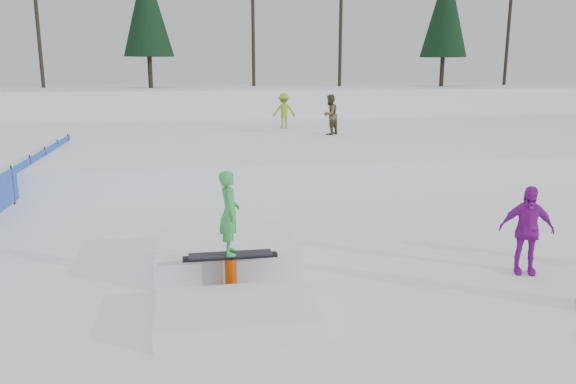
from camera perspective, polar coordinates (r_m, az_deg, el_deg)
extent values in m
plane|color=white|center=(10.61, -0.82, -8.26)|extent=(120.00, 120.00, 0.00)
cube|color=white|center=(39.90, -7.72, 8.83)|extent=(60.00, 14.00, 2.40)
cube|color=white|center=(26.06, -6.40, 5.11)|extent=(50.00, 18.00, 0.80)
cube|color=blue|center=(17.42, -26.18, 0.64)|extent=(0.03, 16.00, 0.95)
cylinder|color=black|center=(17.42, -26.18, 0.64)|extent=(0.05, 0.05, 1.10)
cylinder|color=black|center=(19.22, -24.65, 1.80)|extent=(0.05, 0.05, 1.10)
cylinder|color=black|center=(21.04, -23.38, 2.76)|extent=(0.05, 0.05, 1.10)
cylinder|color=black|center=(22.87, -22.31, 3.57)|extent=(0.05, 0.05, 1.10)
cylinder|color=black|center=(24.71, -21.40, 4.26)|extent=(0.05, 0.05, 1.10)
cylinder|color=black|center=(41.05, -24.21, 16.65)|extent=(0.24, 0.24, 10.00)
cylinder|color=black|center=(38.37, -13.83, 11.73)|extent=(0.30, 0.30, 2.00)
cone|color=black|center=(38.53, -14.15, 17.64)|extent=(3.20, 3.20, 5.95)
cylinder|color=black|center=(40.68, -3.58, 17.38)|extent=(0.24, 0.24, 9.50)
cylinder|color=black|center=(40.76, 5.37, 16.28)|extent=(0.24, 0.24, 8.00)
cylinder|color=black|center=(41.67, 15.37, 11.69)|extent=(0.30, 0.30, 2.00)
cone|color=black|center=(41.83, 15.71, 17.37)|extent=(3.20, 3.20, 6.30)
cylinder|color=black|center=(46.40, 21.62, 16.59)|extent=(0.24, 0.24, 10.50)
imported|color=#4A4126|center=(25.20, 4.28, 7.84)|extent=(1.09, 1.08, 1.77)
imported|color=olive|center=(27.69, -0.42, 8.23)|extent=(1.10, 0.64, 1.70)
imported|color=purple|center=(11.28, 23.06, -3.56)|extent=(1.06, 0.70, 1.67)
cube|color=white|center=(10.97, -6.32, -6.13)|extent=(2.60, 2.20, 0.54)
cube|color=white|center=(8.69, -5.21, -12.14)|extent=(2.40, 1.60, 0.30)
cylinder|color=#CC4B0A|center=(9.84, -5.79, -9.87)|extent=(0.44, 0.44, 0.06)
cylinder|color=#CC4B0A|center=(9.74, -5.83, -8.40)|extent=(0.20, 0.20, 0.60)
cube|color=black|center=(9.62, -5.87, -6.57)|extent=(1.60, 0.16, 0.06)
cube|color=black|center=(9.61, -5.88, -6.32)|extent=(1.40, 0.28, 0.03)
imported|color=green|center=(9.40, -5.98, -2.12)|extent=(0.34, 0.52, 1.42)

